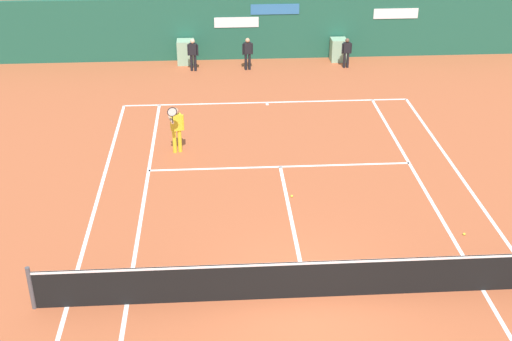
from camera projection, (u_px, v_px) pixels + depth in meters
name	position (u px, v px, depth m)	size (l,w,h in m)	color
ground_plane	(304.00, 281.00, 15.83)	(80.00, 80.00, 0.01)	#B25633
tennis_net	(308.00, 278.00, 15.09)	(12.10, 0.10, 1.07)	#4C4C51
sponsor_back_wall	(258.00, 29.00, 29.76)	(25.00, 1.02, 2.68)	#1E5642
player_on_baseline	(176.00, 126.00, 21.48)	(0.49, 0.74, 1.76)	yellow
ball_kid_right_post	(193.00, 53.00, 28.50)	(0.45, 0.22, 1.37)	black
ball_kid_centre_post	(248.00, 52.00, 28.63)	(0.45, 0.22, 1.37)	black
ball_kid_left_post	(347.00, 51.00, 28.90)	(0.43, 0.18, 1.28)	black
tennis_ball_mid_court	(464.00, 234.00, 17.56)	(0.07, 0.07, 0.07)	#CCE033
tennis_ball_near_service_line	(292.00, 196.00, 19.31)	(0.07, 0.07, 0.07)	#CCE033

